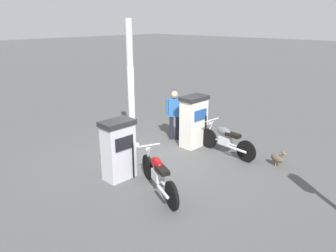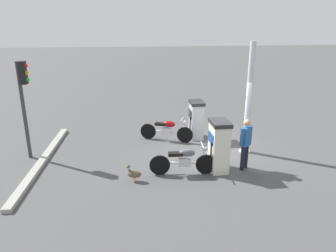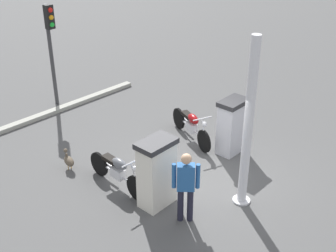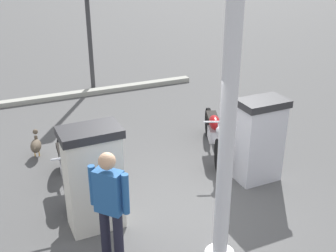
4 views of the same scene
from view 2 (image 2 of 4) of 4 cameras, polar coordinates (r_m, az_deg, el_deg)
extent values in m
plane|color=#4C4C4C|center=(11.23, 7.64, -4.66)|extent=(120.00, 120.00, 0.00)
cube|color=silver|center=(12.30, 5.21, 0.88)|extent=(0.50, 0.76, 1.38)
cube|color=black|center=(12.17, 4.10, 2.22)|extent=(0.05, 0.52, 0.32)
cube|color=#262628|center=(12.10, 5.31, 4.29)|extent=(0.54, 0.83, 0.12)
cylinder|color=black|center=(12.10, 4.07, -0.41)|extent=(0.05, 0.05, 0.90)
cube|color=silver|center=(9.60, 9.32, -3.97)|extent=(0.52, 0.79, 1.48)
cube|color=#1E478C|center=(9.42, 7.88, -2.22)|extent=(0.05, 0.54, 0.32)
cube|color=#262628|center=(9.33, 9.56, 0.59)|extent=(0.57, 0.87, 0.12)
cylinder|color=black|center=(9.40, 7.87, -5.85)|extent=(0.05, 0.05, 0.96)
cylinder|color=black|center=(11.88, 3.13, -1.63)|extent=(0.59, 0.32, 0.62)
cylinder|color=black|center=(12.28, -3.67, -0.99)|extent=(0.59, 0.32, 0.62)
cube|color=silver|center=(12.01, -0.10, -0.88)|extent=(0.41, 0.33, 0.24)
cylinder|color=silver|center=(12.04, -0.33, -1.08)|extent=(1.04, 0.51, 0.05)
ellipsoid|color=maroon|center=(11.91, 0.22, 0.37)|extent=(0.53, 0.40, 0.24)
cube|color=black|center=(12.01, -1.34, 0.36)|extent=(0.48, 0.36, 0.10)
cylinder|color=silver|center=(11.79, 2.96, -0.24)|extent=(0.26, 0.14, 0.57)
cylinder|color=silver|center=(11.72, 2.60, 1.28)|extent=(0.26, 0.52, 0.04)
sphere|color=silver|center=(11.73, 3.07, 0.68)|extent=(0.19, 0.19, 0.14)
cylinder|color=silver|center=(12.32, -2.61, -0.81)|extent=(0.53, 0.29, 0.07)
cylinder|color=black|center=(9.48, 6.96, -6.99)|extent=(0.62, 0.12, 0.62)
cylinder|color=black|center=(9.36, -1.54, -7.21)|extent=(0.62, 0.12, 0.62)
cube|color=silver|center=(9.36, 3.06, -6.56)|extent=(0.38, 0.23, 0.24)
cylinder|color=silver|center=(9.37, 2.75, -6.84)|extent=(1.04, 0.15, 0.05)
ellipsoid|color=#595B60|center=(9.25, 3.52, -4.97)|extent=(0.50, 0.27, 0.24)
cube|color=black|center=(9.23, 1.41, -5.19)|extent=(0.46, 0.24, 0.10)
cylinder|color=silver|center=(9.35, 6.79, -5.33)|extent=(0.26, 0.07, 0.57)
cylinder|color=silver|center=(9.22, 6.37, -3.52)|extent=(0.09, 0.56, 0.04)
sphere|color=silver|center=(9.28, 6.95, -4.19)|extent=(0.15, 0.15, 0.14)
cylinder|color=silver|center=(9.46, -0.33, -6.77)|extent=(0.55, 0.12, 0.07)
cylinder|color=#1E1E2D|center=(10.05, 14.14, -5.41)|extent=(0.18, 0.18, 0.79)
cylinder|color=#1E1E2D|center=(9.89, 13.56, -5.76)|extent=(0.18, 0.18, 0.79)
cube|color=#265999|center=(9.72, 14.15, -1.87)|extent=(0.41, 0.38, 0.59)
cylinder|color=#265999|center=(9.91, 14.85, -1.36)|extent=(0.13, 0.13, 0.56)
cylinder|color=#265999|center=(9.51, 13.45, -2.06)|extent=(0.13, 0.13, 0.56)
sphere|color=tan|center=(9.59, 14.35, 0.56)|extent=(0.31, 0.31, 0.22)
ellipsoid|color=brown|center=(9.06, -6.21, -8.78)|extent=(0.45, 0.31, 0.23)
cylinder|color=brown|center=(9.06, -7.10, -8.33)|extent=(0.08, 0.08, 0.16)
sphere|color=brown|center=(9.00, -7.33, -7.41)|extent=(0.13, 0.13, 0.10)
cone|color=orange|center=(9.02, -7.75, -7.41)|extent=(0.08, 0.06, 0.05)
cone|color=brown|center=(9.01, -5.07, -8.68)|extent=(0.10, 0.10, 0.08)
cylinder|color=orange|center=(9.10, -6.23, -9.84)|extent=(0.02, 0.02, 0.11)
cylinder|color=orange|center=(9.17, -6.11, -9.62)|extent=(0.02, 0.02, 0.11)
cylinder|color=#38383A|center=(11.16, -24.95, 2.42)|extent=(0.12, 0.12, 3.24)
cube|color=black|center=(10.88, -25.12, 8.85)|extent=(0.21, 0.24, 0.72)
sphere|color=red|center=(10.83, -24.76, 10.04)|extent=(0.15, 0.15, 0.15)
sphere|color=orange|center=(10.85, -24.61, 8.90)|extent=(0.15, 0.15, 0.15)
sphere|color=green|center=(10.88, -24.46, 7.76)|extent=(0.15, 0.15, 0.15)
cylinder|color=silver|center=(10.88, 14.63, 4.77)|extent=(0.20, 0.20, 3.82)
cylinder|color=silver|center=(11.45, 13.89, -4.49)|extent=(0.40, 0.40, 0.04)
cube|color=#9E9E93|center=(11.14, -21.93, -5.72)|extent=(0.61, 6.12, 0.12)
camera|label=1|loc=(16.29, -19.88, 15.18)|focal=34.62mm
camera|label=3|loc=(8.78, 69.60, 19.37)|focal=47.86mm
camera|label=4|loc=(10.70, 41.66, 12.36)|focal=46.32mm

